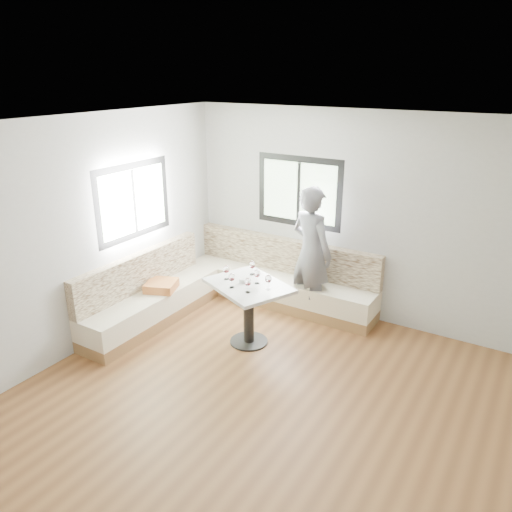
% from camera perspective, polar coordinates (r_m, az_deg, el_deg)
% --- Properties ---
extents(room, '(5.01, 5.01, 2.81)m').
position_cam_1_polar(room, '(4.71, 0.37, -2.44)').
color(room, brown).
rests_on(room, ground).
extents(banquette, '(2.90, 2.80, 0.95)m').
position_cam_1_polar(banquette, '(7.09, -3.54, -3.79)').
color(banquette, olive).
rests_on(banquette, ground).
extents(table, '(1.20, 1.09, 0.81)m').
position_cam_1_polar(table, '(6.15, -0.85, -4.93)').
color(table, black).
rests_on(table, ground).
extents(person, '(0.78, 0.64, 1.85)m').
position_cam_1_polar(person, '(6.79, 6.35, 0.38)').
color(person, slate).
rests_on(person, ground).
extents(olive_ramekin, '(0.11, 0.11, 0.04)m').
position_cam_1_polar(olive_ramekin, '(6.12, -1.41, -2.78)').
color(olive_ramekin, white).
rests_on(olive_ramekin, table).
extents(wine_glass_a, '(0.08, 0.08, 0.18)m').
position_cam_1_polar(wine_glass_a, '(6.16, -3.42, -1.59)').
color(wine_glass_a, white).
rests_on(wine_glass_a, table).
extents(wine_glass_b, '(0.08, 0.08, 0.18)m').
position_cam_1_polar(wine_glass_b, '(5.93, -2.80, -2.49)').
color(wine_glass_b, white).
rests_on(wine_glass_b, table).
extents(wine_glass_c, '(0.08, 0.08, 0.18)m').
position_cam_1_polar(wine_glass_c, '(5.80, -0.95, -3.04)').
color(wine_glass_c, white).
rests_on(wine_glass_c, table).
extents(wine_glass_d, '(0.08, 0.08, 0.18)m').
position_cam_1_polar(wine_glass_d, '(6.03, 0.11, -2.06)').
color(wine_glass_d, white).
rests_on(wine_glass_d, table).
extents(wine_glass_e, '(0.08, 0.08, 0.18)m').
position_cam_1_polar(wine_glass_e, '(5.88, 1.42, -2.68)').
color(wine_glass_e, white).
rests_on(wine_glass_e, table).
extents(wine_glass_f, '(0.08, 0.08, 0.18)m').
position_cam_1_polar(wine_glass_f, '(6.29, -0.46, -1.07)').
color(wine_glass_f, white).
rests_on(wine_glass_f, table).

